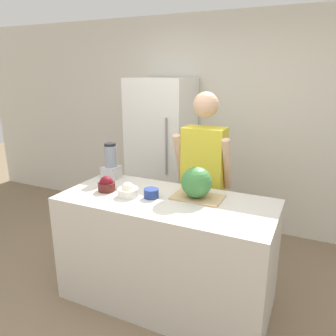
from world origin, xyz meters
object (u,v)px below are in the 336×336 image
at_px(refrigerator, 162,154).
at_px(person, 203,182).
at_px(watermelon, 196,182).
at_px(bowl_small_blue, 151,193).
at_px(bowl_cream, 128,191).
at_px(blender, 111,163).
at_px(bowl_cherries, 106,185).

xyz_separation_m(refrigerator, person, (0.82, -0.77, -0.01)).
xyz_separation_m(watermelon, bowl_small_blue, (-0.34, -0.13, -0.10)).
height_order(bowl_cream, blender, blender).
xyz_separation_m(refrigerator, bowl_small_blue, (0.59, -1.38, 0.05)).
xyz_separation_m(refrigerator, watermelon, (0.93, -1.25, 0.15)).
bearing_deg(bowl_cherries, watermelon, 11.70).
xyz_separation_m(bowl_small_blue, blender, (-0.58, 0.28, 0.11)).
bearing_deg(bowl_cream, blender, 139.66).
distance_m(watermelon, blender, 0.93).
bearing_deg(watermelon, bowl_cream, -160.66).
bearing_deg(bowl_small_blue, watermelon, 21.70).
distance_m(refrigerator, bowl_cherries, 1.42).
height_order(person, bowl_cream, person).
bearing_deg(bowl_cherries, blender, 117.52).
xyz_separation_m(refrigerator, bowl_cherries, (0.16, -1.41, 0.07)).
height_order(bowl_cherries, blender, blender).
relative_size(watermelon, bowl_small_blue, 2.06).
relative_size(person, watermelon, 7.07).
distance_m(refrigerator, bowl_cream, 1.49).
relative_size(refrigerator, blender, 5.42).
bearing_deg(refrigerator, bowl_small_blue, -67.02).
height_order(bowl_cream, bowl_small_blue, bowl_cream).
relative_size(watermelon, blender, 0.73).
relative_size(watermelon, bowl_cream, 1.47).
bearing_deg(bowl_small_blue, bowl_cherries, -176.90).
height_order(refrigerator, blender, refrigerator).
bearing_deg(bowl_cream, person, 57.54).
distance_m(bowl_cream, bowl_small_blue, 0.20).
bearing_deg(refrigerator, watermelon, -53.47).
distance_m(watermelon, bowl_cherries, 0.78).
bearing_deg(blender, bowl_cherries, -62.48).
relative_size(watermelon, bowl_cherries, 1.69).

